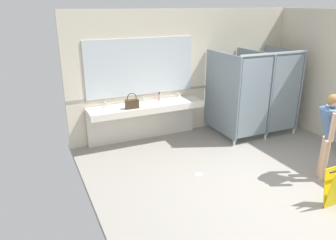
# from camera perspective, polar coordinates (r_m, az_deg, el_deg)

# --- Properties ---
(ground_plane) EXTENTS (5.83, 6.51, 0.10)m
(ground_plane) POSITION_cam_1_polar(r_m,az_deg,el_deg) (5.99, 17.59, -11.39)
(ground_plane) COLOR gray
(wall_back) EXTENTS (5.83, 0.12, 2.86)m
(wall_back) POSITION_cam_1_polar(r_m,az_deg,el_deg) (7.78, 3.91, 8.44)
(wall_back) COLOR beige
(wall_back) RESTS_ON ground_plane
(wall_back_tile_band) EXTENTS (5.83, 0.01, 0.06)m
(wall_back_tile_band) POSITION_cam_1_polar(r_m,az_deg,el_deg) (7.81, 4.07, 5.63)
(wall_back_tile_band) COLOR #9E937F
(wall_back_tile_band) RESTS_ON wall_back
(vanity_counter) EXTENTS (2.56, 0.58, 1.00)m
(vanity_counter) POSITION_cam_1_polar(r_m,az_deg,el_deg) (7.23, -4.03, 1.19)
(vanity_counter) COLOR silver
(vanity_counter) RESTS_ON ground_plane
(mirror_panel) EXTENTS (2.46, 0.02, 1.23)m
(mirror_panel) POSITION_cam_1_polar(r_m,az_deg,el_deg) (7.16, -4.81, 9.28)
(mirror_panel) COLOR silver
(mirror_panel) RESTS_ON wall_back
(bathroom_stalls) EXTENTS (1.79, 1.34, 1.99)m
(bathroom_stalls) POSITION_cam_1_polar(r_m,az_deg,el_deg) (7.82, 15.40, 4.92)
(bathroom_stalls) COLOR gray
(bathroom_stalls) RESTS_ON ground_plane
(person_standing) EXTENTS (0.56, 0.56, 1.56)m
(person_standing) POSITION_cam_1_polar(r_m,az_deg,el_deg) (6.16, 26.51, -1.16)
(person_standing) COLOR #DBAD89
(person_standing) RESTS_ON ground_plane
(handbag) EXTENTS (0.28, 0.11, 0.33)m
(handbag) POSITION_cam_1_polar(r_m,az_deg,el_deg) (6.79, -6.36, 2.92)
(handbag) COLOR #3F2D1E
(handbag) RESTS_ON vanity_counter
(soap_dispenser) EXTENTS (0.07, 0.07, 0.19)m
(soap_dispenser) POSITION_cam_1_polar(r_m,az_deg,el_deg) (7.34, -1.52, 4.11)
(soap_dispenser) COLOR #D899B2
(soap_dispenser) RESTS_ON vanity_counter
(paper_cup) EXTENTS (0.07, 0.07, 0.10)m
(paper_cup) POSITION_cam_1_polar(r_m,az_deg,el_deg) (6.88, -6.57, 2.63)
(paper_cup) COLOR beige
(paper_cup) RESTS_ON vanity_counter
(wet_floor_sign) EXTENTS (0.28, 0.19, 0.63)m
(wet_floor_sign) POSITION_cam_1_polar(r_m,az_deg,el_deg) (5.61, 27.12, -10.58)
(wet_floor_sign) COLOR yellow
(wet_floor_sign) RESTS_ON ground_plane
(floor_drain_cover) EXTENTS (0.14, 0.14, 0.01)m
(floor_drain_cover) POSITION_cam_1_polar(r_m,az_deg,el_deg) (6.06, 5.47, -9.46)
(floor_drain_cover) COLOR #B7BABF
(floor_drain_cover) RESTS_ON ground_plane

